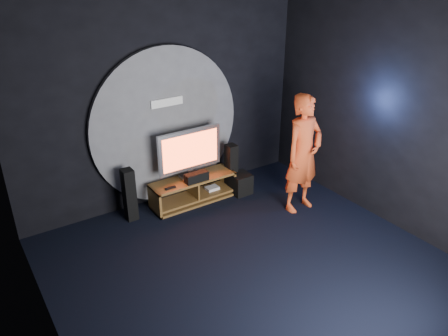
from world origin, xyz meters
The scene contains 13 objects.
floor centered at (0.00, 0.00, 0.00)m, with size 5.00×5.00×0.00m, color black.
back_wall centered at (0.00, 2.50, 1.75)m, with size 5.00×0.04×3.50m, color black.
left_wall centered at (-2.50, 0.00, 1.75)m, with size 0.04×5.00×3.50m, color black.
right_wall centered at (2.50, 0.00, 1.75)m, with size 0.04×5.00×3.50m, color black.
wall_disc_panel centered at (0.00, 2.44, 1.30)m, with size 2.60×0.11×2.60m.
media_console centered at (0.24, 2.05, 0.19)m, with size 1.47×0.45×0.45m.
tv centered at (0.23, 2.12, 0.91)m, with size 1.13×0.22×0.84m.
center_speaker centered at (0.23, 1.92, 0.53)m, with size 0.40×0.15×0.15m, color black.
remote centered at (-0.25, 1.93, 0.46)m, with size 0.18×0.05×0.02m, color black.
tower_speaker_left centered at (-0.87, 2.13, 0.43)m, with size 0.17×0.19×0.87m, color black.
tower_speaker_right centered at (1.01, 2.05, 0.43)m, with size 0.17×0.19×0.87m, color black.
subwoofer centered at (1.08, 1.86, 0.18)m, with size 0.33×0.33×0.37m, color black.
player centered at (1.62, 0.91, 0.98)m, with size 0.71×0.47×1.95m, color #D7471D.
Camera 1 is at (-2.93, -3.67, 3.79)m, focal length 35.00 mm.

